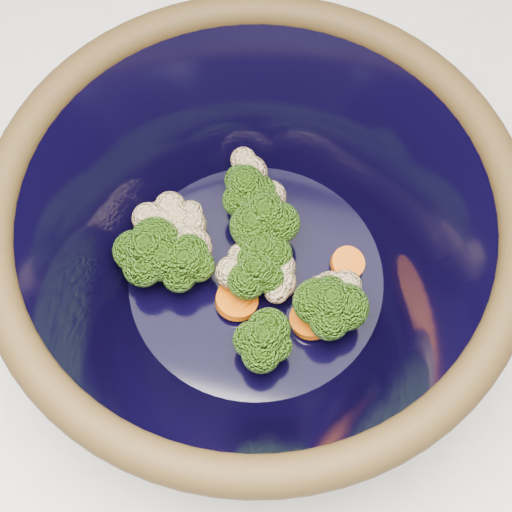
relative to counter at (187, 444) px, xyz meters
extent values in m
plane|color=#9E7A54|center=(0.00, 0.00, -0.45)|extent=(3.00, 3.00, 0.00)
cube|color=beige|center=(0.00, 0.00, 0.00)|extent=(1.20, 1.20, 0.90)
cylinder|color=black|center=(0.08, 0.05, 0.46)|extent=(0.20, 0.20, 0.01)
torus|color=black|center=(0.08, 0.05, 0.59)|extent=(0.34, 0.34, 0.02)
cylinder|color=black|center=(0.08, 0.05, 0.48)|extent=(0.19, 0.19, 0.00)
cylinder|color=#608442|center=(0.01, 0.04, 0.49)|extent=(0.01, 0.01, 0.02)
ellipsoid|color=#3D6D14|center=(0.01, 0.04, 0.52)|extent=(0.04, 0.04, 0.04)
cylinder|color=#608442|center=(0.14, 0.03, 0.49)|extent=(0.01, 0.01, 0.02)
ellipsoid|color=#3D6D14|center=(0.14, 0.03, 0.52)|extent=(0.04, 0.04, 0.04)
cylinder|color=#608442|center=(0.08, 0.05, 0.49)|extent=(0.01, 0.01, 0.02)
ellipsoid|color=#3D6D14|center=(0.08, 0.05, 0.51)|extent=(0.04, 0.04, 0.03)
cylinder|color=#608442|center=(0.10, 0.00, 0.49)|extent=(0.01, 0.01, 0.02)
ellipsoid|color=#3D6D14|center=(0.10, 0.00, 0.51)|extent=(0.04, 0.04, 0.03)
cylinder|color=#608442|center=(0.03, 0.04, 0.49)|extent=(0.01, 0.01, 0.02)
ellipsoid|color=#3D6D14|center=(0.03, 0.04, 0.51)|extent=(0.04, 0.04, 0.03)
cylinder|color=#608442|center=(0.08, 0.06, 0.49)|extent=(0.01, 0.01, 0.02)
ellipsoid|color=#3D6D14|center=(0.08, 0.06, 0.51)|extent=(0.04, 0.04, 0.03)
cylinder|color=#608442|center=(0.06, 0.11, 0.49)|extent=(0.01, 0.01, 0.02)
ellipsoid|color=#3D6D14|center=(0.06, 0.11, 0.52)|extent=(0.04, 0.04, 0.04)
cylinder|color=#608442|center=(0.08, 0.09, 0.49)|extent=(0.01, 0.01, 0.02)
ellipsoid|color=#3D6D14|center=(0.08, 0.09, 0.52)|extent=(0.05, 0.05, 0.04)
sphere|color=beige|center=(0.13, 0.04, 0.50)|extent=(0.03, 0.03, 0.03)
sphere|color=beige|center=(0.03, 0.06, 0.50)|extent=(0.03, 0.03, 0.03)
sphere|color=beige|center=(0.00, 0.08, 0.50)|extent=(0.03, 0.03, 0.03)
sphere|color=beige|center=(0.08, 0.10, 0.50)|extent=(0.03, 0.03, 0.03)
sphere|color=beige|center=(0.14, 0.05, 0.50)|extent=(0.03, 0.03, 0.03)
sphere|color=beige|center=(0.08, 0.07, 0.50)|extent=(0.03, 0.03, 0.03)
sphere|color=beige|center=(0.08, 0.06, 0.50)|extent=(0.03, 0.03, 0.03)
sphere|color=beige|center=(0.06, 0.13, 0.50)|extent=(0.03, 0.03, 0.03)
sphere|color=beige|center=(0.03, 0.08, 0.50)|extent=(0.03, 0.03, 0.03)
sphere|color=beige|center=(0.10, 0.05, 0.50)|extent=(0.03, 0.03, 0.03)
sphere|color=beige|center=(0.08, 0.05, 0.50)|extent=(0.03, 0.03, 0.03)
sphere|color=beige|center=(0.08, 0.06, 0.50)|extent=(0.03, 0.03, 0.03)
cylinder|color=orange|center=(0.15, 0.08, 0.49)|extent=(0.03, 0.03, 0.01)
cylinder|color=orange|center=(0.07, 0.03, 0.49)|extent=(0.03, 0.03, 0.01)
cylinder|color=orange|center=(0.07, 0.03, 0.49)|extent=(0.03, 0.03, 0.01)
cylinder|color=orange|center=(0.13, 0.03, 0.49)|extent=(0.03, 0.03, 0.01)
camera|label=1|loc=(0.13, -0.15, 0.96)|focal=50.00mm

